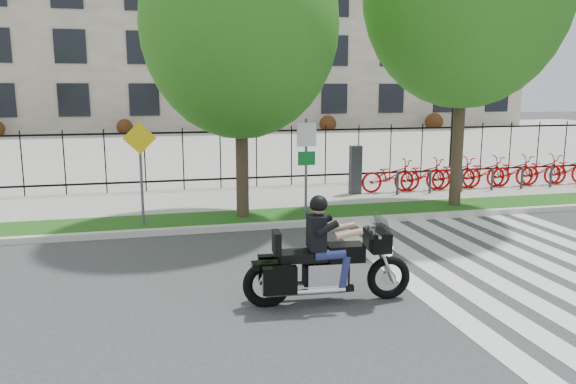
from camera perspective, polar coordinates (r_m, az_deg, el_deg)
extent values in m
plane|color=#343436|center=(9.91, -0.08, -9.62)|extent=(120.00, 120.00, 0.00)
cube|color=beige|center=(13.73, -4.16, -3.54)|extent=(60.00, 0.20, 0.15)
cube|color=#1E4C13|center=(14.55, -4.72, -2.75)|extent=(60.00, 1.50, 0.15)
cube|color=gray|center=(16.96, -6.07, -0.84)|extent=(60.00, 3.50, 0.15)
cube|color=gray|center=(34.27, -10.10, 4.79)|extent=(80.00, 34.00, 0.10)
cube|color=gray|center=(54.48, -11.95, 17.32)|extent=(60.00, 20.00, 20.00)
cylinder|color=black|center=(24.36, 16.40, 6.83)|extent=(0.14, 0.14, 4.00)
cylinder|color=black|center=(24.32, 16.63, 11.29)|extent=(0.06, 0.70, 0.70)
sphere|color=white|center=(24.15, 15.91, 11.58)|extent=(0.36, 0.36, 0.36)
sphere|color=white|center=(24.50, 17.37, 11.48)|extent=(0.36, 0.36, 0.36)
cylinder|color=#37271E|center=(14.25, -4.70, 4.07)|extent=(0.32, 0.32, 3.32)
ellipsoid|color=#216016|center=(14.24, -4.90, 16.61)|extent=(4.83, 4.83, 5.56)
cylinder|color=#37271E|center=(16.30, 16.91, 6.04)|extent=(0.32, 0.32, 4.21)
cube|color=#2D2D33|center=(17.54, 6.86, 2.25)|extent=(0.35, 0.25, 1.50)
imported|color=#B60606|center=(18.03, 10.42, 1.64)|extent=(1.97, 0.69, 1.04)
cylinder|color=#2D2D33|center=(17.61, 11.06, 0.85)|extent=(0.08, 0.08, 0.70)
imported|color=#B60606|center=(18.51, 13.53, 1.74)|extent=(1.97, 0.69, 1.04)
cylinder|color=#2D2D33|center=(18.10, 14.23, 0.98)|extent=(0.08, 0.08, 0.70)
imported|color=#B60606|center=(19.04, 16.48, 1.84)|extent=(1.97, 0.69, 1.04)
cylinder|color=#2D2D33|center=(18.64, 17.22, 1.10)|extent=(0.08, 0.08, 0.70)
imported|color=#B60606|center=(19.61, 19.26, 1.93)|extent=(1.97, 0.69, 1.04)
cylinder|color=#2D2D33|center=(19.22, 20.03, 1.21)|extent=(0.08, 0.08, 0.70)
imported|color=#B60606|center=(20.23, 21.87, 2.01)|extent=(1.97, 0.69, 1.04)
cylinder|color=#2D2D33|center=(19.86, 22.67, 1.31)|extent=(0.08, 0.08, 0.70)
imported|color=#B60606|center=(20.89, 24.33, 2.08)|extent=(1.97, 0.69, 1.04)
cylinder|color=#2D2D33|center=(20.53, 25.15, 1.40)|extent=(0.08, 0.08, 0.70)
imported|color=#B60606|center=(21.58, 26.63, 2.14)|extent=(1.97, 0.69, 1.04)
cylinder|color=#59595B|center=(14.30, 1.84, 2.46)|extent=(0.07, 0.07, 2.50)
cube|color=white|center=(14.17, 1.91, 5.84)|extent=(0.50, 0.03, 0.60)
cube|color=#0C6626|center=(14.23, 1.89, 3.43)|extent=(0.45, 0.03, 0.35)
cylinder|color=#59595B|center=(13.79, -14.68, 1.60)|extent=(0.07, 0.07, 2.40)
cube|color=yellow|center=(13.65, -14.86, 5.31)|extent=(0.78, 0.03, 0.78)
torus|color=black|center=(9.43, 10.17, -8.55)|extent=(0.74, 0.19, 0.73)
torus|color=black|center=(8.98, -2.16, -9.37)|extent=(0.78, 0.22, 0.77)
cube|color=black|center=(9.17, 9.05, -4.84)|extent=(0.36, 0.60, 0.32)
cube|color=#26262B|center=(9.13, 9.54, -3.35)|extent=(0.20, 0.54, 0.32)
cube|color=silver|center=(9.10, 3.85, -8.33)|extent=(0.66, 0.41, 0.42)
cube|color=black|center=(9.07, 5.83, -6.12)|extent=(0.61, 0.40, 0.27)
cube|color=black|center=(8.93, 1.55, -6.49)|extent=(0.77, 0.44, 0.15)
cube|color=black|center=(8.79, -1.16, -5.17)|extent=(0.13, 0.37, 0.36)
cube|color=black|center=(8.65, -0.84, -8.97)|extent=(0.54, 0.21, 0.42)
cube|color=black|center=(9.24, -1.43, -7.67)|extent=(0.54, 0.21, 0.42)
cube|color=black|center=(8.86, 2.90, -4.06)|extent=(0.29, 0.44, 0.55)
sphere|color=tan|center=(8.78, 3.13, -1.52)|extent=(0.24, 0.24, 0.24)
sphere|color=black|center=(8.77, 3.13, -1.25)|extent=(0.29, 0.29, 0.29)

